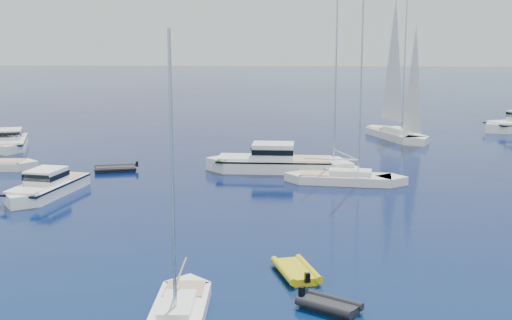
{
  "coord_description": "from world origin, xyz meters",
  "views": [
    {
      "loc": [
        -0.17,
        -26.75,
        11.77
      ],
      "look_at": [
        -2.42,
        23.41,
        2.2
      ],
      "focal_mm": 48.09,
      "sensor_mm": 36.0,
      "label": 1
    }
  ],
  "objects": [
    {
      "name": "sailboat_centre",
      "position": [
        4.45,
        25.66,
        0.0
      ],
      "size": [
        10.28,
        3.84,
        14.75
      ],
      "primitive_type": null,
      "rotation": [
        0.0,
        0.0,
        4.59
      ],
      "color": "silver",
      "rests_on": "ground"
    },
    {
      "name": "motor_cruiser_horizon",
      "position": [
        -27.97,
        40.27,
        0.0
      ],
      "size": [
        5.51,
        9.77,
        2.45
      ],
      "primitive_type": null,
      "rotation": [
        0.0,
        0.0,
        3.44
      ],
      "color": "silver",
      "rests_on": "ground"
    },
    {
      "name": "sailboat_mid_r",
      "position": [
        4.18,
        28.91,
        0.0
      ],
      "size": [
        6.02,
        10.99,
        15.68
      ],
      "primitive_type": null,
      "rotation": [
        0.0,
        0.0,
        0.32
      ],
      "color": "silver",
      "rests_on": "ground"
    },
    {
      "name": "tender_grey_far",
      "position": [
        -14.63,
        29.5,
        0.0
      ],
      "size": [
        4.02,
        2.86,
        0.95
      ],
      "primitive_type": null,
      "rotation": [
        0.0,
        0.0,
        1.83
      ],
      "color": "black",
      "rests_on": "ground"
    },
    {
      "name": "tender_yellow",
      "position": [
        0.35,
        5.05,
        0.0
      ],
      "size": [
        2.89,
        3.97,
        0.95
      ],
      "primitive_type": null,
      "rotation": [
        0.0,
        0.0,
        0.29
      ],
      "color": "#BFB50B",
      "rests_on": "ground"
    },
    {
      "name": "tender_grey_near",
      "position": [
        1.71,
        0.85,
        0.0
      ],
      "size": [
        3.2,
        2.87,
        0.95
      ],
      "primitive_type": null,
      "rotation": [
        0.0,
        0.0,
        4.13
      ],
      "color": "black",
      "rests_on": "ground"
    },
    {
      "name": "sailboat_sails_r",
      "position": [
        11.86,
        48.22,
        0.0
      ],
      "size": [
        7.2,
        12.2,
        17.48
      ],
      "primitive_type": null,
      "rotation": [
        0.0,
        0.0,
        3.51
      ],
      "color": "white",
      "rests_on": "ground"
    },
    {
      "name": "sailboat_fore",
      "position": [
        -4.54,
        -0.43,
        0.0
      ],
      "size": [
        2.33,
        8.4,
        12.28
      ],
      "primitive_type": null,
      "rotation": [
        0.0,
        0.0,
        3.16
      ],
      "color": "white",
      "rests_on": "ground"
    },
    {
      "name": "motor_cruiser_centre",
      "position": [
        -1.51,
        30.14,
        0.0
      ],
      "size": [
        11.6,
        3.85,
        3.02
      ],
      "primitive_type": null,
      "rotation": [
        0.0,
        0.0,
        1.54
      ],
      "color": "silver",
      "rests_on": "ground"
    },
    {
      "name": "motor_cruiser_left",
      "position": [
        -17.49,
        20.61,
        0.0
      ],
      "size": [
        4.51,
        9.69,
        2.45
      ],
      "primitive_type": null,
      "rotation": [
        0.0,
        0.0,
        2.96
      ],
      "color": "white",
      "rests_on": "ground"
    },
    {
      "name": "ground",
      "position": [
        0.0,
        0.0,
        0.0
      ],
      "size": [
        400.0,
        400.0,
        0.0
      ],
      "primitive_type": "plane",
      "color": "#082A50",
      "rests_on": "ground"
    }
  ]
}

